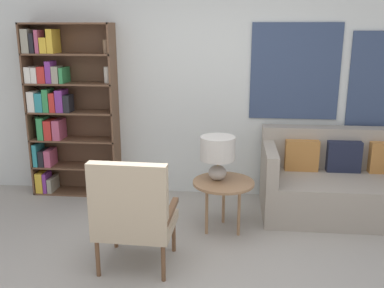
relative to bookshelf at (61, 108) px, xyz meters
The scene contains 7 objects.
ground_plane 2.69m from the bookshelf, 48.19° to the right, with size 14.00×14.00×0.00m, color #9E998E.
wall_back 1.74m from the bookshelf, ahead, with size 6.40×0.08×2.70m.
bookshelf is the anchor object (origin of this frame).
armchair 2.11m from the bookshelf, 53.52° to the right, with size 0.64×0.58×0.97m.
couch 3.30m from the bookshelf, ahead, with size 1.75×0.91×0.89m.
side_table 2.18m from the bookshelf, 23.68° to the right, with size 0.60×0.60×0.52m.
table_lamp 2.04m from the bookshelf, 23.28° to the right, with size 0.34×0.34×0.43m.
Camera 1 is at (0.35, -2.89, 1.95)m, focal length 40.00 mm.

